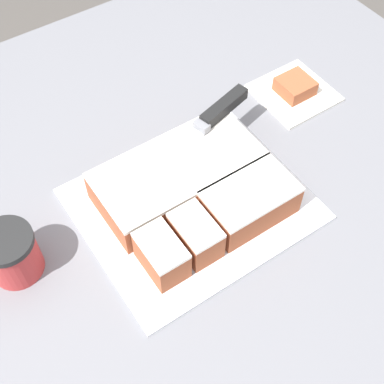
{
  "coord_description": "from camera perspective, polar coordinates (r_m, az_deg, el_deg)",
  "views": [
    {
      "loc": [
        -0.24,
        -0.47,
        1.66
      ],
      "look_at": [
        0.05,
        -0.04,
        0.95
      ],
      "focal_mm": 50.0,
      "sensor_mm": 36.0,
      "label": 1
    }
  ],
  "objects": [
    {
      "name": "coffee_cup",
      "position": [
        0.85,
        -18.7,
        -6.27
      ],
      "size": [
        0.08,
        0.08,
        0.09
      ],
      "color": "#B23333",
      "rests_on": "countertop"
    },
    {
      "name": "paper_napkin",
      "position": [
        1.1,
        10.8,
        10.34
      ],
      "size": [
        0.14,
        0.14,
        0.01
      ],
      "color": "white",
      "rests_on": "countertop"
    },
    {
      "name": "knife",
      "position": [
        0.93,
        2.21,
        8.01
      ],
      "size": [
        0.27,
        0.09,
        0.02
      ],
      "rotation": [
        0.0,
        0.0,
        3.39
      ],
      "color": "silver",
      "rests_on": "cake"
    },
    {
      "name": "ground_plane",
      "position": [
        1.74,
        -2.23,
        -18.55
      ],
      "size": [
        8.0,
        8.0,
        0.0
      ],
      "primitive_type": "plane",
      "color": "#4C4742"
    },
    {
      "name": "brownie",
      "position": [
        1.09,
        10.94,
        11.01
      ],
      "size": [
        0.06,
        0.06,
        0.03
      ],
      "color": "#994C2D",
      "rests_on": "paper_napkin"
    },
    {
      "name": "countertop",
      "position": [
        1.31,
        -2.87,
        -12.52
      ],
      "size": [
        1.4,
        1.1,
        0.91
      ],
      "color": "slate",
      "rests_on": "ground_plane"
    },
    {
      "name": "cake_board",
      "position": [
        0.91,
        0.0,
        -1.29
      ],
      "size": [
        0.37,
        0.32,
        0.01
      ],
      "color": "silver",
      "rests_on": "countertop"
    },
    {
      "name": "cake",
      "position": [
        0.88,
        0.09,
        0.23
      ],
      "size": [
        0.28,
        0.23,
        0.06
      ],
      "color": "#994C2D",
      "rests_on": "cake_board"
    }
  ]
}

